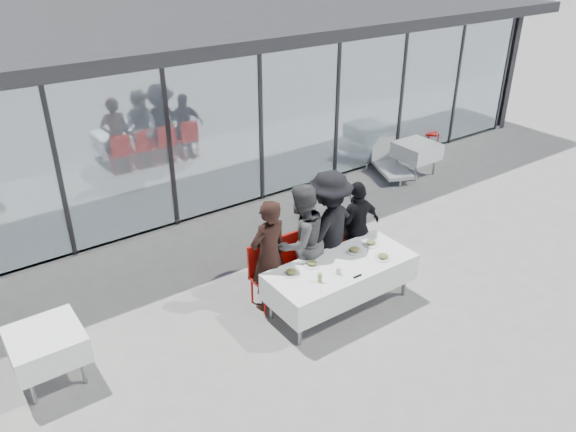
% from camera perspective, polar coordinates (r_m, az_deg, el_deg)
% --- Properties ---
extents(ground, '(90.00, 90.00, 0.00)m').
position_cam_1_polar(ground, '(8.53, 6.39, -9.85)').
color(ground, gray).
rests_on(ground, ground).
extents(pavilion, '(14.80, 8.80, 3.44)m').
position_cam_1_polar(pavilion, '(15.01, -8.52, 15.73)').
color(pavilion, gray).
rests_on(pavilion, ground).
extents(dining_table, '(2.26, 0.96, 0.75)m').
position_cam_1_polar(dining_table, '(8.36, 5.39, -6.13)').
color(dining_table, white).
rests_on(dining_table, ground).
extents(diner_a, '(0.71, 0.71, 1.77)m').
position_cam_1_polar(diner_a, '(8.17, -1.97, -4.04)').
color(diner_a, black).
rests_on(diner_a, ground).
extents(diner_chair_a, '(0.44, 0.44, 0.97)m').
position_cam_1_polar(diner_chair_a, '(8.43, -2.37, -5.70)').
color(diner_chair_a, red).
rests_on(diner_chair_a, ground).
extents(diner_b, '(1.01, 1.01, 1.85)m').
position_cam_1_polar(diner_b, '(8.43, 1.31, -2.62)').
color(diner_b, '#525252').
rests_on(diner_b, ground).
extents(diner_chair_b, '(0.44, 0.44, 0.97)m').
position_cam_1_polar(diner_chair_b, '(8.71, 0.82, -4.50)').
color(diner_chair_b, red).
rests_on(diner_chair_b, ground).
extents(diner_c, '(1.51, 1.51, 1.92)m').
position_cam_1_polar(diner_c, '(8.70, 4.13, -1.38)').
color(diner_c, black).
rests_on(diner_c, ground).
extents(diner_chair_c, '(0.44, 0.44, 0.97)m').
position_cam_1_polar(diner_chair_c, '(8.99, 3.57, -3.45)').
color(diner_chair_c, red).
rests_on(diner_chair_c, ground).
extents(diner_d, '(0.98, 0.98, 1.61)m').
position_cam_1_polar(diner_d, '(9.12, 6.99, -1.19)').
color(diner_d, black).
rests_on(diner_d, ground).
extents(diner_chair_d, '(0.44, 0.44, 0.97)m').
position_cam_1_polar(diner_chair_d, '(9.32, 6.43, -2.35)').
color(diner_chair_d, red).
rests_on(diner_chair_d, ground).
extents(plate_a, '(0.25, 0.25, 0.07)m').
position_cam_1_polar(plate_a, '(7.99, 0.34, -5.74)').
color(plate_a, white).
rests_on(plate_a, dining_table).
extents(plate_b, '(0.25, 0.25, 0.07)m').
position_cam_1_polar(plate_b, '(8.18, 2.48, -4.86)').
color(plate_b, white).
rests_on(plate_b, dining_table).
extents(plate_c, '(0.25, 0.25, 0.07)m').
position_cam_1_polar(plate_c, '(8.56, 6.78, -3.46)').
color(plate_c, white).
rests_on(plate_c, dining_table).
extents(plate_d, '(0.25, 0.25, 0.07)m').
position_cam_1_polar(plate_d, '(8.78, 8.42, -2.73)').
color(plate_d, white).
rests_on(plate_d, dining_table).
extents(plate_extra, '(0.25, 0.25, 0.07)m').
position_cam_1_polar(plate_extra, '(8.45, 9.64, -4.11)').
color(plate_extra, white).
rests_on(plate_extra, dining_table).
extents(juice_bottle, '(0.06, 0.06, 0.13)m').
position_cam_1_polar(juice_bottle, '(7.81, 3.26, -6.28)').
color(juice_bottle, '#7EAD48').
rests_on(juice_bottle, dining_table).
extents(drinking_glasses, '(0.07, 0.07, 0.10)m').
position_cam_1_polar(drinking_glasses, '(8.00, 5.15, -5.57)').
color(drinking_glasses, silver).
rests_on(drinking_glasses, dining_table).
extents(folded_eyeglasses, '(0.14, 0.03, 0.01)m').
position_cam_1_polar(folded_eyeglasses, '(8.00, 7.07, -6.09)').
color(folded_eyeglasses, black).
rests_on(folded_eyeglasses, dining_table).
extents(spare_table_left, '(0.86, 0.86, 0.74)m').
position_cam_1_polar(spare_table_left, '(7.69, -23.33, -11.94)').
color(spare_table_left, white).
rests_on(spare_table_left, ground).
extents(spare_table_right, '(0.86, 0.86, 0.74)m').
position_cam_1_polar(spare_table_right, '(13.21, 12.95, 6.46)').
color(spare_table_right, white).
rests_on(spare_table_right, ground).
extents(spare_chair_a, '(0.62, 0.62, 0.97)m').
position_cam_1_polar(spare_chair_a, '(14.81, 13.78, 8.60)').
color(spare_chair_a, red).
rests_on(spare_chair_a, ground).
extents(spare_chair_b, '(0.55, 0.55, 0.97)m').
position_cam_1_polar(spare_chair_b, '(14.82, 13.69, 8.63)').
color(spare_chair_b, red).
rests_on(spare_chair_b, ground).
extents(lounger, '(1.07, 1.46, 0.72)m').
position_cam_1_polar(lounger, '(13.23, 10.21, 5.39)').
color(lounger, white).
rests_on(lounger, ground).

